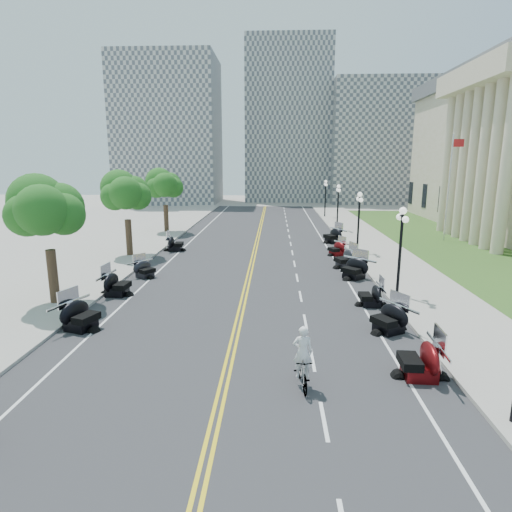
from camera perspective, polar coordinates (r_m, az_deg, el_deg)
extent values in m
plane|color=gray|center=(20.78, -2.34, -8.64)|extent=(160.00, 160.00, 0.00)
cube|color=#333335|center=(30.31, -0.75, -1.85)|extent=(16.00, 90.00, 0.01)
cube|color=yellow|center=(30.31, -0.98, -1.83)|extent=(0.12, 90.00, 0.00)
cube|color=yellow|center=(30.30, -0.52, -1.84)|extent=(0.12, 90.00, 0.00)
cube|color=white|center=(30.62, 11.30, -1.93)|extent=(0.12, 90.00, 0.00)
cube|color=white|center=(31.32, -12.53, -1.67)|extent=(0.12, 90.00, 0.00)
cube|color=white|center=(13.63, 9.05, -20.86)|extent=(0.12, 2.00, 0.00)
cube|color=white|center=(17.10, 7.54, -13.52)|extent=(0.12, 2.00, 0.00)
cube|color=white|center=(20.76, 6.60, -8.70)|extent=(0.12, 2.00, 0.00)
cube|color=white|center=(24.53, 5.96, -5.35)|extent=(0.12, 2.00, 0.00)
cube|color=white|center=(28.36, 5.49, -2.89)|extent=(0.12, 2.00, 0.00)
cube|color=white|center=(32.23, 5.14, -1.02)|extent=(0.12, 2.00, 0.00)
cube|color=white|center=(36.13, 4.87, 0.45)|extent=(0.12, 2.00, 0.00)
cube|color=white|center=(40.05, 4.65, 1.63)|extent=(0.12, 2.00, 0.00)
cube|color=white|center=(43.99, 4.46, 2.60)|extent=(0.12, 2.00, 0.00)
cube|color=white|center=(47.93, 4.31, 3.41)|extent=(0.12, 2.00, 0.00)
cube|color=white|center=(51.89, 4.18, 4.10)|extent=(0.12, 2.00, 0.00)
cube|color=white|center=(55.85, 4.07, 4.69)|extent=(0.12, 2.00, 0.00)
cube|color=white|center=(59.81, 3.97, 5.20)|extent=(0.12, 2.00, 0.00)
cube|color=white|center=(63.78, 3.89, 5.65)|extent=(0.12, 2.00, 0.00)
cube|color=white|center=(67.75, 3.81, 6.04)|extent=(0.12, 2.00, 0.00)
cube|color=white|center=(71.73, 3.75, 6.39)|extent=(0.12, 2.00, 0.00)
cube|color=#9E9991|center=(31.50, 18.70, -1.84)|extent=(5.00, 90.00, 0.15)
cube|color=#9E9991|center=(32.61, -19.51, -1.42)|extent=(5.00, 90.00, 0.15)
cube|color=#356023|center=(41.21, 25.04, 0.85)|extent=(9.00, 60.00, 0.10)
cube|color=gray|center=(83.86, -11.50, 15.93)|extent=(18.00, 14.00, 26.00)
cube|color=gray|center=(87.68, 4.22, 17.28)|extent=(16.00, 12.00, 30.00)
cube|color=gray|center=(86.81, 16.58, 14.22)|extent=(20.00, 14.00, 22.00)
imported|color=#A51414|center=(14.98, 6.18, -15.06)|extent=(0.71, 1.93, 1.14)
imported|color=silver|center=(14.35, 6.32, -9.77)|extent=(0.67, 0.44, 1.84)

